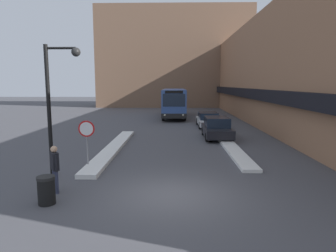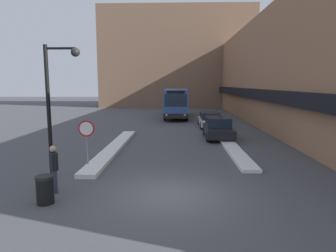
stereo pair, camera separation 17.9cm
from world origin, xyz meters
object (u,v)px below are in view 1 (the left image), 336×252
Objects in this scene: parked_car_front at (217,128)px; parked_car_middle at (208,119)px; trash_bin at (46,190)px; city_bus at (174,102)px; stop_sign at (87,134)px; street_lamp at (56,96)px; pedestrian at (55,165)px.

parked_car_middle is (-0.00, 5.84, -0.06)m from parked_car_front.
trash_bin is at bearing -111.98° from parked_car_middle.
city_bus is 14.14m from parked_car_front.
city_bus is 4.60× the size of stop_sign.
trash_bin is (0.55, -2.58, -2.99)m from street_lamp.
pedestrian is at bearing -113.56° from parked_car_middle.
city_bus is 2.44× the size of parked_car_front.
parked_car_middle is 0.89× the size of street_lamp.
city_bus is at bearing 78.65° from street_lamp.
pedestrian is (-7.45, -11.24, 0.29)m from parked_car_front.
trash_bin is at bearing -78.03° from street_lamp.
parked_car_middle is 2.14× the size of stop_sign.
street_lamp is at bearing -116.82° from parked_car_middle.
stop_sign is 2.40× the size of trash_bin.
parked_car_front is at bearing 48.48° from stop_sign.
street_lamp is at bearing -128.96° from parked_car_front.
stop_sign reaches higher than parked_car_front.
parked_car_middle is 5.13× the size of trash_bin.
pedestrian is at bearing -94.94° from stop_sign.
pedestrian reaches higher than parked_car_middle.
city_bus is at bearing 80.92° from trash_bin.
pedestrian reaches higher than parked_car_front.
city_bus reaches higher than stop_sign.
pedestrian is 1.22m from trash_bin.
parked_car_middle is at bearing 90.00° from parked_car_front.
parked_car_front is (3.16, -13.74, -1.03)m from city_bus.
parked_car_front is at bearing 110.85° from pedestrian.
stop_sign is 4.38m from trash_bin.
trash_bin is (-4.16, -26.06, -1.31)m from city_bus.
city_bus is 24.01m from street_lamp.
parked_car_front is at bearing 59.26° from trash_bin.
parked_car_front is 2.46× the size of pedestrian.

